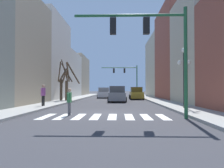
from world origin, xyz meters
The scene contains 16 objects.
ground_plane centered at (0.00, 0.00, 0.00)m, with size 240.00×240.00×0.00m, color #38383D.
sidewalk_left centered at (-5.61, 0.00, 0.07)m, with size 2.35×90.00×0.15m.
sidewalk_right centered at (5.61, 0.00, 0.07)m, with size 2.35×90.00×0.15m.
building_row_left centered at (-9.78, 17.05, 5.06)m, with size 6.00×49.25×11.89m.
building_row_right centered at (9.78, 15.90, 5.52)m, with size 6.00×41.15×12.87m.
crosswalk_stripes centered at (0.00, -1.56, 0.00)m, with size 6.75×2.60×0.01m.
traffic_signal_near centered at (2.52, -2.24, 4.07)m, with size 5.75×0.28×5.66m.
traffic_signal_far centered at (2.23, 26.74, 4.21)m, with size 6.61×0.28×5.80m.
street_lamp_right_corner centered at (5.47, 2.37, 3.19)m, with size 0.95×0.36×4.30m.
car_driving_away_lane centered at (0.64, 12.21, 0.84)m, with size 2.12×4.84×1.82m.
car_parked_right_far centered at (-1.57, 22.39, 0.79)m, with size 2.05×4.34×1.71m.
car_parked_left_near centered at (3.33, 18.05, 0.81)m, with size 1.96×4.50×1.75m.
pedestrian_on_left_sidewalk centered at (-5.21, 3.87, 1.15)m, with size 0.26×0.73×1.70m.
pedestrian_on_right_sidewalk centered at (-2.01, -1.02, 0.91)m, with size 0.21×0.66×1.54m.
street_tree_right_far centered at (-5.22, 12.08, 2.35)m, with size 2.28×2.42×4.56m.
street_tree_left_near centered at (-5.89, 12.24, 2.22)m, with size 1.98×1.94×4.83m.
Camera 1 is at (0.77, -13.33, 1.51)m, focal length 35.00 mm.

